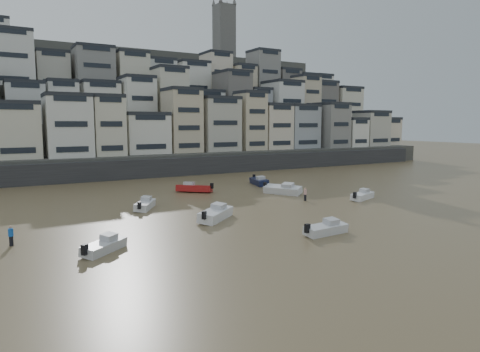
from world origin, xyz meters
TOP-DOWN VIEW (x-y plane):
  - ground at (0.00, 0.00)m, footprint 400.00×400.00m
  - harbor_wall at (10.00, 65.00)m, footprint 140.00×3.00m
  - hillside at (14.73, 104.84)m, footprint 141.04×66.00m
  - boat_j at (-8.74, 20.70)m, footprint 4.57×4.12m
  - boat_f at (-0.58, 35.91)m, footprint 4.19×5.30m
  - boat_e at (19.92, 36.41)m, footprint 4.61×6.23m
  - boat_d at (26.77, 27.62)m, footprint 5.25×3.26m
  - boat_h at (9.70, 44.59)m, footprint 5.51×5.31m
  - boat_c at (4.11, 26.52)m, footprint 6.03×5.52m
  - boat_i at (22.09, 46.09)m, footprint 3.25×6.09m
  - boat_a at (10.18, 16.07)m, footprint 5.02×1.95m
  - person_blue at (-15.03, 26.37)m, footprint 0.44×0.44m
  - person_pink at (19.45, 30.65)m, footprint 0.44×0.44m

SIDE VIEW (x-z plane):
  - ground at x=0.00m, z-range 0.00..0.00m
  - boat_j at x=-8.74m, z-range 0.00..1.27m
  - boat_a at x=10.18m, z-range 0.00..1.34m
  - boat_d at x=26.77m, z-range 0.00..1.36m
  - boat_f at x=-0.58m, z-range 0.00..1.41m
  - boat_h at x=9.70m, z-range 0.00..1.57m
  - boat_i at x=22.09m, z-range 0.00..1.58m
  - boat_e at x=19.92m, z-range 0.00..1.64m
  - boat_c at x=4.11m, z-range 0.00..1.69m
  - person_blue at x=-15.03m, z-range 0.00..1.74m
  - person_pink at x=19.45m, z-range 0.00..1.74m
  - harbor_wall at x=10.00m, z-range 0.00..3.50m
  - hillside at x=14.73m, z-range -11.99..38.01m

